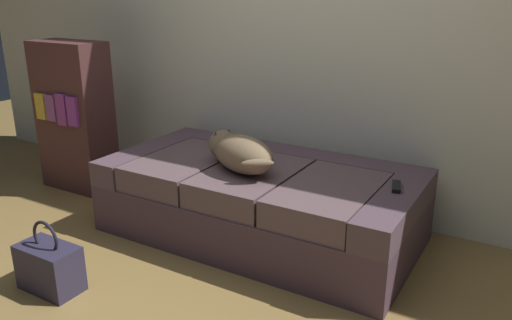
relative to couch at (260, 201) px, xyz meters
name	(u,v)px	position (x,y,z in m)	size (l,w,h in m)	color
couch	(260,201)	(0.00, 0.00, 0.00)	(1.86, 0.96, 0.45)	#4D3744
dog_tan	(239,152)	(-0.07, -0.12, 0.33)	(0.59, 0.42, 0.21)	#7D664A
tv_remote	(396,187)	(0.80, 0.05, 0.24)	(0.04, 0.15, 0.02)	black
handbag	(50,267)	(-0.60, -1.07, -0.10)	(0.32, 0.18, 0.38)	#2E2A41
bookshelf	(75,117)	(-1.59, 0.00, 0.33)	(0.56, 0.30, 1.10)	#502D2C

